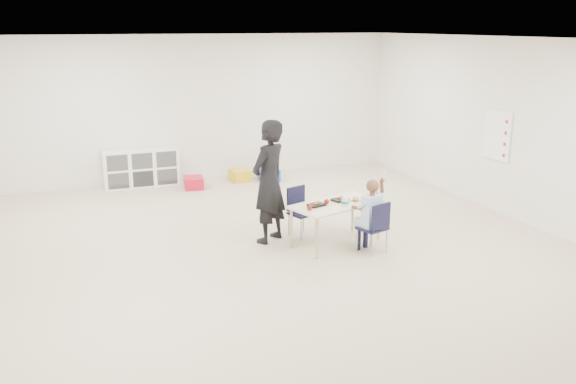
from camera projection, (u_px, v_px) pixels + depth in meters
name	position (u px, v px, depth m)	size (l,w,h in m)	color
room	(279.00, 151.00, 7.83)	(9.00, 9.02, 2.80)	#BDB092
table	(336.00, 223.00, 8.49)	(1.43, 1.01, 0.60)	beige
chair_near	(372.00, 227.00, 8.16)	(0.35, 0.32, 0.71)	black
chair_far	(303.00, 212.00, 8.79)	(0.35, 0.32, 0.71)	black
child	(373.00, 212.00, 8.10)	(0.48, 0.48, 1.13)	#BCD4FF
lunch_tray_near	(340.00, 200.00, 8.52)	(0.22, 0.16, 0.03)	black
lunch_tray_far	(316.00, 205.00, 8.27)	(0.22, 0.16, 0.03)	black
milk_carton	(345.00, 201.00, 8.34)	(0.07, 0.07, 0.10)	white
bread_roll	(356.00, 199.00, 8.49)	(0.09, 0.09, 0.07)	tan
apple_near	(327.00, 202.00, 8.35)	(0.07, 0.07, 0.07)	maroon
apple_far	(310.00, 208.00, 8.07)	(0.07, 0.07, 0.07)	maroon
cubby_shelf	(141.00, 168.00, 11.53)	(1.40, 0.40, 0.70)	white
rules_poster	(497.00, 135.00, 9.81)	(0.02, 0.60, 0.80)	white
adult	(269.00, 182.00, 8.46)	(0.63, 0.42, 1.74)	black
bin_red	(194.00, 183.00, 11.42)	(0.34, 0.44, 0.22)	#B81229
bin_yellow	(240.00, 175.00, 11.98)	(0.34, 0.44, 0.22)	gold
bin_blue	(269.00, 174.00, 12.03)	(0.38, 0.48, 0.24)	#172EB0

